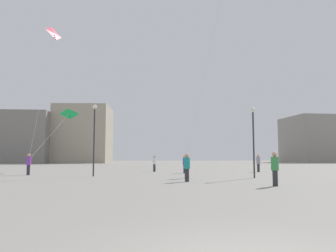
# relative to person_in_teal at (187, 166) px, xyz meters

# --- Properties ---
(person_in_teal) EXTENTS (0.39, 0.39, 1.77)m
(person_in_teal) POSITION_rel_person_in_teal_xyz_m (0.00, 0.00, 0.00)
(person_in_teal) COLOR #2D2D33
(person_in_teal) RESTS_ON ground_plane
(person_in_green) EXTENTS (0.40, 0.40, 1.82)m
(person_in_green) POSITION_rel_person_in_teal_xyz_m (4.28, -3.48, 0.03)
(person_in_green) COLOR #2D2D33
(person_in_green) RESTS_ON ground_plane
(person_in_white) EXTENTS (0.37, 0.37, 1.72)m
(person_in_white) POSITION_rel_person_in_teal_xyz_m (-1.70, 14.76, -0.03)
(person_in_white) COLOR #2D2D33
(person_in_white) RESTS_ON ground_plane
(person_in_yellow) EXTENTS (0.36, 0.36, 1.67)m
(person_in_yellow) POSITION_rel_person_in_teal_xyz_m (0.35, 3.23, -0.05)
(person_in_yellow) COLOR #2D2D33
(person_in_yellow) RESTS_ON ground_plane
(person_in_purple) EXTENTS (0.40, 0.40, 1.84)m
(person_in_purple) POSITION_rel_person_in_teal_xyz_m (-12.71, 8.69, 0.04)
(person_in_purple) COLOR #2D2D33
(person_in_purple) RESTS_ON ground_plane
(person_in_blue) EXTENTS (0.37, 0.37, 1.71)m
(person_in_blue) POSITION_rel_person_in_teal_xyz_m (1.13, 11.10, -0.03)
(person_in_blue) COLOR #2D2D33
(person_in_blue) RESTS_ON ground_plane
(person_in_grey) EXTENTS (0.40, 0.40, 1.82)m
(person_in_grey) POSITION_rel_person_in_teal_xyz_m (9.18, 13.48, 0.03)
(person_in_grey) COLOR #2D2D33
(person_in_grey) RESTS_ON ground_plane
(kite_crimson_delta) EXTENTS (2.48, 1.63, 11.62)m
(kite_crimson_delta) POSITION_rel_person_in_teal_xyz_m (-10.79, 8.20, 11.30)
(kite_crimson_delta) COLOR red
(kite_emerald_delta) EXTENTS (2.46, 8.01, 5.43)m
(kite_emerald_delta) POSITION_rel_person_in_teal_xyz_m (-11.13, 16.15, 5.29)
(kite_emerald_delta) COLOR green
(building_left_hall) EXTENTS (21.52, 17.63, 13.22)m
(building_left_hall) POSITION_rel_person_in_teal_xyz_m (-38.10, 70.29, 5.64)
(building_left_hall) COLOR gray
(building_left_hall) RESTS_ON ground_plane
(building_centre_hall) EXTENTS (14.77, 15.04, 15.59)m
(building_centre_hall) POSITION_rel_person_in_teal_xyz_m (-20.10, 73.13, 6.83)
(building_centre_hall) COLOR #A39984
(building_centre_hall) RESTS_ON ground_plane
(building_right_hall) EXTENTS (23.33, 17.57, 13.87)m
(building_right_hall) POSITION_rel_person_in_teal_xyz_m (51.90, 77.71, 5.97)
(building_right_hall) COLOR gray
(building_right_hall) RESTS_ON ground_plane
(lamppost_east) EXTENTS (0.36, 0.36, 5.83)m
(lamppost_east) POSITION_rel_person_in_teal_xyz_m (-6.80, 6.40, 2.86)
(lamppost_east) COLOR #2D2D30
(lamppost_east) RESTS_ON ground_plane
(lamppost_west) EXTENTS (0.36, 0.36, 5.24)m
(lamppost_west) POSITION_rel_person_in_teal_xyz_m (5.40, 3.35, 2.52)
(lamppost_west) COLOR #2D2D30
(lamppost_west) RESTS_ON ground_plane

